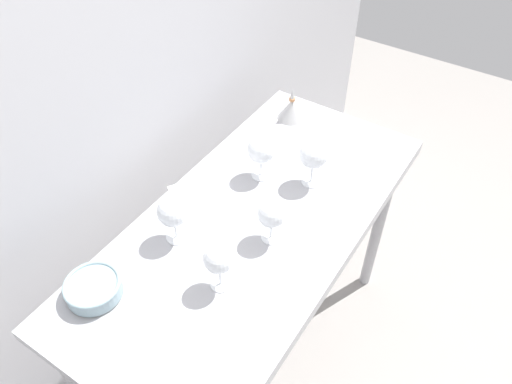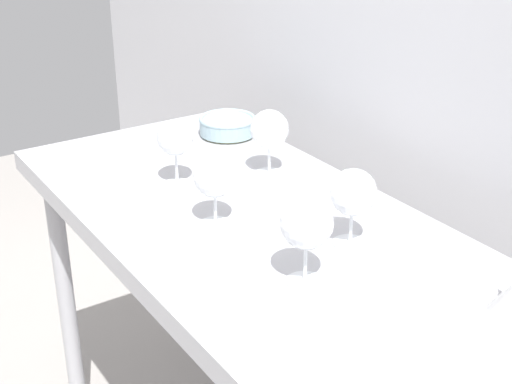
% 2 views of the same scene
% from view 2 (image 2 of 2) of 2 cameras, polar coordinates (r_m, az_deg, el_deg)
% --- Properties ---
extents(back_wall, '(3.80, 0.04, 2.60)m').
position_cam_2_polar(back_wall, '(1.78, 13.98, 13.59)').
color(back_wall, '#BCBCC2').
rests_on(back_wall, ground_plane).
extents(steel_counter, '(1.40, 0.65, 0.90)m').
position_cam_2_polar(steel_counter, '(1.65, 0.11, -5.45)').
color(steel_counter, '#A5A5AA').
rests_on(steel_counter, ground_plane).
extents(wine_glass_near_center, '(0.09, 0.09, 0.16)m').
position_cam_2_polar(wine_glass_near_center, '(1.53, -3.27, 1.09)').
color(wine_glass_near_center, white).
rests_on(wine_glass_near_center, steel_counter).
extents(wine_glass_far_right, '(0.10, 0.10, 0.17)m').
position_cam_2_polar(wine_glass_far_right, '(1.46, 7.60, -0.18)').
color(wine_glass_far_right, white).
rests_on(wine_glass_far_right, steel_counter).
extents(wine_glass_near_right, '(0.10, 0.10, 0.17)m').
position_cam_2_polar(wine_glass_near_right, '(1.31, 3.98, -2.58)').
color(wine_glass_near_right, white).
rests_on(wine_glass_near_right, steel_counter).
extents(wine_glass_far_left, '(0.10, 0.10, 0.17)m').
position_cam_2_polar(wine_glass_far_left, '(1.78, 1.06, 4.83)').
color(wine_glass_far_left, white).
rests_on(wine_glass_far_left, steel_counter).
extents(wine_glass_near_left, '(0.09, 0.09, 0.16)m').
position_cam_2_polar(wine_glass_near_left, '(1.73, -6.35, 4.12)').
color(wine_glass_near_left, white).
rests_on(wine_glass_near_left, steel_counter).
extents(tasting_sheet_upper, '(0.31, 0.33, 0.00)m').
position_cam_2_polar(tasting_sheet_upper, '(1.71, 4.40, -0.33)').
color(tasting_sheet_upper, white).
rests_on(tasting_sheet_upper, steel_counter).
extents(tasting_bowl, '(0.16, 0.16, 0.06)m').
position_cam_2_polar(tasting_bowl, '(2.07, -2.24, 5.25)').
color(tasting_bowl, '#DBCC66').
rests_on(tasting_bowl, steel_counter).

